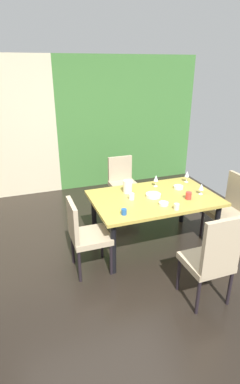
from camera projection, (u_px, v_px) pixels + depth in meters
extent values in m
cube|color=black|center=(109.00, 276.00, 3.59)|extent=(5.59, 5.95, 0.02)
cube|color=#3B6D30|center=(127.00, 122.00, 6.05)|extent=(2.87, 0.10, 2.51)
cube|color=#AF963F|center=(154.00, 198.00, 3.97)|extent=(1.64, 1.05, 0.04)
cylinder|color=black|center=(94.00, 217.00, 4.25)|extent=(0.07, 0.07, 0.68)
cylinder|color=black|center=(183.00, 202.00, 4.70)|extent=(0.07, 0.07, 0.68)
cylinder|color=black|center=(113.00, 248.00, 3.52)|extent=(0.07, 0.07, 0.68)
cylinder|color=black|center=(216.00, 228.00, 3.97)|extent=(0.07, 0.07, 0.68)
cube|color=tan|center=(206.00, 262.00, 3.09)|extent=(0.44, 0.44, 0.07)
cube|color=tan|center=(222.00, 248.00, 2.80)|extent=(0.42, 0.05, 0.60)
cylinder|color=black|center=(178.00, 274.00, 3.29)|extent=(0.04, 0.04, 0.41)
cylinder|color=black|center=(208.00, 267.00, 3.41)|extent=(0.04, 0.04, 0.41)
cylinder|color=black|center=(198.00, 297.00, 2.97)|extent=(0.04, 0.04, 0.41)
cylinder|color=black|center=(230.00, 288.00, 3.08)|extent=(0.04, 0.04, 0.41)
cube|color=tan|center=(124.00, 185.00, 5.05)|extent=(0.44, 0.44, 0.07)
cube|color=tan|center=(120.00, 169.00, 5.14)|extent=(0.42, 0.05, 0.45)
cylinder|color=black|center=(138.00, 201.00, 5.04)|extent=(0.04, 0.04, 0.41)
cylinder|color=black|center=(117.00, 205.00, 4.93)|extent=(0.04, 0.04, 0.41)
cylinder|color=black|center=(130.00, 193.00, 5.37)|extent=(0.04, 0.04, 0.41)
cylinder|color=black|center=(110.00, 196.00, 5.25)|extent=(0.04, 0.04, 0.41)
cube|color=tan|center=(91.00, 237.00, 3.55)|extent=(0.44, 0.44, 0.07)
cube|color=tan|center=(73.00, 222.00, 3.39)|extent=(0.05, 0.42, 0.48)
cylinder|color=black|center=(102.00, 243.00, 3.87)|extent=(0.04, 0.04, 0.41)
cylinder|color=black|center=(111.00, 260.00, 3.54)|extent=(0.04, 0.04, 0.41)
cylinder|color=black|center=(73.00, 249.00, 3.75)|extent=(0.04, 0.04, 0.41)
cylinder|color=black|center=(80.00, 266.00, 3.42)|extent=(0.04, 0.04, 0.41)
cube|color=tan|center=(223.00, 212.00, 4.14)|extent=(0.44, 0.44, 0.07)
cube|color=tan|center=(238.00, 193.00, 4.10)|extent=(0.05, 0.42, 0.52)
cylinder|color=black|center=(218.00, 237.00, 4.01)|extent=(0.04, 0.04, 0.41)
cylinder|color=black|center=(202.00, 224.00, 4.34)|extent=(0.04, 0.04, 0.41)
cylinder|color=black|center=(224.00, 219.00, 4.46)|extent=(0.04, 0.04, 0.41)
cylinder|color=silver|center=(186.00, 182.00, 4.45)|extent=(0.06, 0.06, 0.00)
cylinder|color=silver|center=(187.00, 179.00, 4.44)|extent=(0.01, 0.01, 0.08)
cone|color=silver|center=(187.00, 174.00, 4.40)|extent=(0.07, 0.07, 0.09)
cylinder|color=silver|center=(156.00, 186.00, 4.30)|extent=(0.06, 0.06, 0.00)
cylinder|color=silver|center=(156.00, 184.00, 4.28)|extent=(0.01, 0.01, 0.08)
cone|color=silver|center=(156.00, 178.00, 4.25)|extent=(0.06, 0.06, 0.09)
cylinder|color=silver|center=(201.00, 194.00, 4.04)|extent=(0.06, 0.06, 0.00)
cylinder|color=silver|center=(201.00, 192.00, 4.02)|extent=(0.01, 0.01, 0.06)
cone|color=silver|center=(201.00, 187.00, 4.00)|extent=(0.07, 0.07, 0.08)
cylinder|color=silver|center=(153.00, 195.00, 3.95)|extent=(0.20, 0.20, 0.04)
cylinder|color=silver|center=(164.00, 204.00, 3.72)|extent=(0.12, 0.12, 0.04)
cylinder|color=white|center=(178.00, 187.00, 4.21)|extent=(0.13, 0.13, 0.04)
cylinder|color=red|center=(189.00, 196.00, 3.87)|extent=(0.08, 0.08, 0.10)
cylinder|color=beige|center=(177.00, 207.00, 3.60)|extent=(0.07, 0.07, 0.08)
cylinder|color=#1E4E94|center=(124.00, 212.00, 3.47)|extent=(0.06, 0.06, 0.07)
cylinder|color=white|center=(132.00, 196.00, 3.87)|extent=(0.07, 0.07, 0.08)
cylinder|color=#F2E1CE|center=(128.00, 187.00, 4.05)|extent=(0.12, 0.12, 0.18)
cone|color=#F2E1CE|center=(132.00, 181.00, 4.04)|extent=(0.04, 0.04, 0.03)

